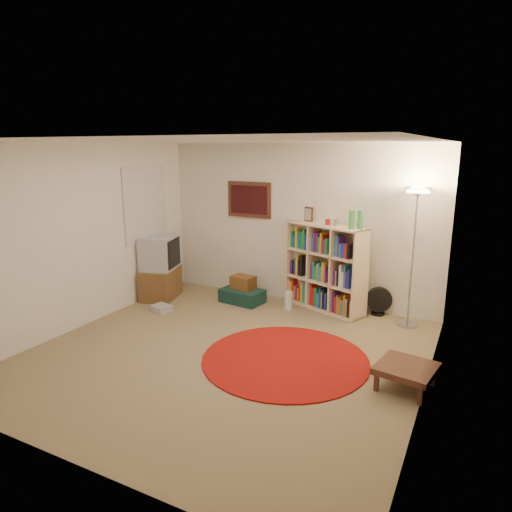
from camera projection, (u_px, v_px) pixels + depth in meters
The scene contains 11 objects.
room at pixel (223, 251), 5.30m from camera, with size 4.54×4.54×2.54m.
bookshelf at pixel (324, 268), 6.94m from camera, with size 1.36×0.82×1.58m.
floor_lamp at pixel (416, 212), 6.04m from camera, with size 0.44×0.44×1.93m.
floor_fan at pixel (379, 301), 6.75m from camera, with size 0.38×0.25×0.43m.
tv_stand at pixel (160, 268), 7.48m from camera, with size 0.68×0.82×1.04m.
dvd_box at pixel (161, 308), 6.95m from camera, with size 0.32×0.28×0.09m.
suitcase at pixel (242, 296), 7.34m from camera, with size 0.71×0.51×0.21m.
wicker_basket at pixel (243, 282), 7.34m from camera, with size 0.40×0.31×0.21m.
paper_towel at pixel (288, 300), 7.03m from camera, with size 0.16×0.16×0.27m.
red_rug at pixel (285, 359), 5.36m from camera, with size 1.96×1.96×0.02m.
side_table at pixel (406, 369), 4.68m from camera, with size 0.64×0.64×0.26m.
Camera 1 is at (2.63, -4.38, 2.43)m, focal length 32.00 mm.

